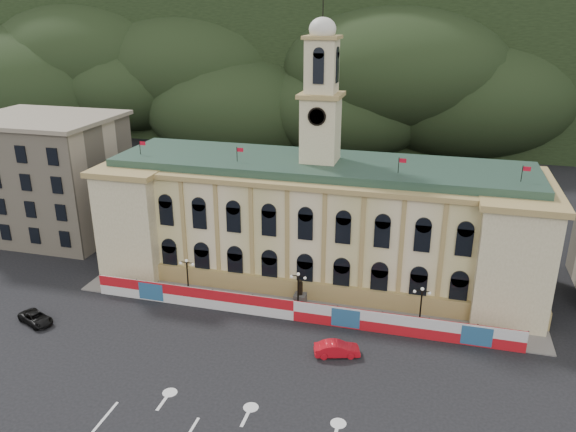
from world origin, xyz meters
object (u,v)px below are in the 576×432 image
(lamp_center, at_px, (298,289))
(black_suv, at_px, (36,318))
(statue, at_px, (300,299))
(red_sedan, at_px, (337,349))

(lamp_center, height_order, black_suv, lamp_center)
(lamp_center, bearing_deg, black_suv, -160.06)
(lamp_center, bearing_deg, statue, 90.00)
(red_sedan, relative_size, black_suv, 0.97)
(statue, xyz_separation_m, lamp_center, (0.00, -1.00, 1.89))
(black_suv, bearing_deg, statue, -46.07)
(lamp_center, distance_m, red_sedan, 9.95)
(lamp_center, height_order, red_sedan, lamp_center)
(lamp_center, distance_m, black_suv, 30.11)
(red_sedan, distance_m, black_suv, 34.36)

